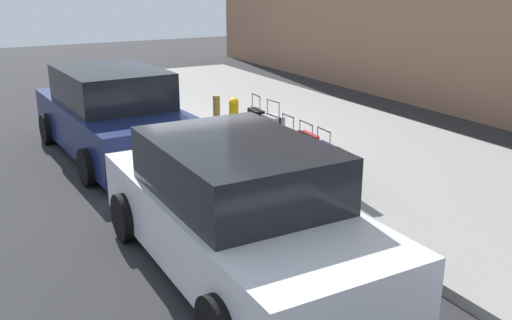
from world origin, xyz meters
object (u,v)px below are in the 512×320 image
object	(u,v)px
suitcase_navy_1	(323,162)
bollard_post	(217,113)
parked_car_white_0	(237,211)
suitcase_red_2	(305,152)
suitcase_maroon_3	(288,146)
suitcase_silver_4	(273,134)
suitcase_black_5	(256,127)
parked_car_navy_1	(113,115)
fire_hydrant	(234,115)
suitcase_teal_0	(344,173)

from	to	relation	value
suitcase_navy_1	bollard_post	bearing A→B (deg)	1.75
suitcase_navy_1	parked_car_white_0	world-z (taller)	parked_car_white_0
suitcase_red_2	suitcase_maroon_3	world-z (taller)	suitcase_red_2
suitcase_red_2	suitcase_silver_4	distance (m)	1.15
suitcase_silver_4	suitcase_black_5	bearing A→B (deg)	4.78
suitcase_navy_1	parked_car_navy_1	distance (m)	4.32
suitcase_red_2	suitcase_black_5	distance (m)	1.73
suitcase_navy_1	parked_car_white_0	size ratio (longest dim) A/B	0.19
fire_hydrant	parked_car_white_0	distance (m)	5.58
suitcase_teal_0	suitcase_silver_4	xyz separation A→B (m)	(2.36, -0.13, 0.03)
suitcase_maroon_3	suitcase_silver_4	distance (m)	0.57
parked_car_white_0	suitcase_red_2	bearing A→B (deg)	-47.18
fire_hydrant	bollard_post	size ratio (longest dim) A/B	1.04
suitcase_silver_4	bollard_post	distance (m)	2.07
suitcase_maroon_3	suitcase_teal_0	bearing A→B (deg)	176.58
suitcase_teal_0	parked_car_navy_1	world-z (taller)	parked_car_navy_1
suitcase_teal_0	suitcase_red_2	xyz separation A→B (m)	(1.21, -0.10, -0.00)
suitcase_red_2	parked_car_white_0	size ratio (longest dim) A/B	0.19
suitcase_navy_1	parked_car_white_0	xyz separation A→B (m)	(-1.71, 2.44, 0.29)
suitcase_maroon_3	parked_car_white_0	world-z (taller)	parked_car_white_0
parked_car_white_0	parked_car_navy_1	distance (m)	5.26
parked_car_navy_1	suitcase_navy_1	bearing A→B (deg)	-145.49
suitcase_black_5	parked_car_white_0	distance (m)	4.75
suitcase_navy_1	parked_car_white_0	bearing A→B (deg)	125.10
suitcase_navy_1	suitcase_silver_4	bearing A→B (deg)	-3.04
suitcase_teal_0	parked_car_white_0	xyz separation A→B (m)	(-1.11, 2.40, 0.28)
suitcase_teal_0	bollard_post	world-z (taller)	bollard_post
parked_car_navy_1	suitcase_black_5	bearing A→B (deg)	-116.11
suitcase_teal_0	parked_car_white_0	size ratio (longest dim) A/B	0.15
suitcase_silver_4	parked_car_navy_1	world-z (taller)	parked_car_navy_1
suitcase_maroon_3	parked_car_white_0	bearing A→B (deg)	139.21
suitcase_teal_0	suitcase_red_2	size ratio (longest dim) A/B	0.82
fire_hydrant	suitcase_navy_1	bearing A→B (deg)	179.41
suitcase_red_2	fire_hydrant	distance (m)	2.68
suitcase_silver_4	parked_car_white_0	world-z (taller)	parked_car_white_0
suitcase_maroon_3	fire_hydrant	world-z (taller)	suitcase_maroon_3
suitcase_teal_0	suitcase_navy_1	bearing A→B (deg)	-3.73
suitcase_maroon_3	fire_hydrant	distance (m)	2.09
suitcase_red_2	suitcase_silver_4	xyz separation A→B (m)	(1.15, -0.03, 0.04)
suitcase_red_2	fire_hydrant	size ratio (longest dim) A/B	1.09
bollard_post	parked_car_navy_1	xyz separation A→B (m)	(-0.27, 2.32, 0.27)
suitcase_red_2	suitcase_navy_1	bearing A→B (deg)	174.12
bollard_post	parked_car_white_0	distance (m)	6.00
suitcase_navy_1	suitcase_black_5	world-z (taller)	suitcase_black_5
suitcase_navy_1	bollard_post	world-z (taller)	suitcase_navy_1
suitcase_maroon_3	suitcase_silver_4	size ratio (longest dim) A/B	0.84
suitcase_teal_0	fire_hydrant	bearing A→B (deg)	-1.08
suitcase_navy_1	suitcase_black_5	xyz separation A→B (m)	(2.33, -0.05, 0.05)
suitcase_silver_4	bollard_post	size ratio (longest dim) A/B	1.34
suitcase_red_2	suitcase_black_5	world-z (taller)	suitcase_black_5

